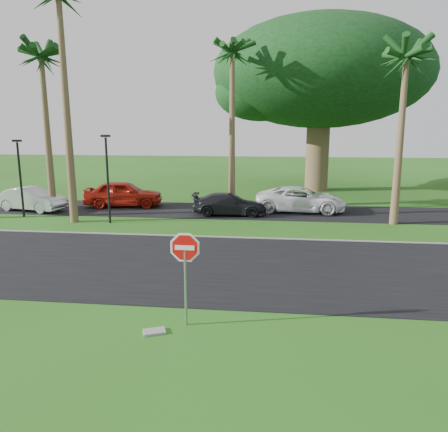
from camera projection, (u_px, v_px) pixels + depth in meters
name	position (u px, v px, depth m)	size (l,w,h in m)	color
ground	(190.00, 283.00, 14.40)	(120.00, 120.00, 0.00)	#265214
road	(200.00, 264.00, 16.34)	(120.00, 8.00, 0.02)	black
parking_strip	(229.00, 211.00, 26.55)	(120.00, 5.00, 0.02)	black
curb	(215.00, 237.00, 20.27)	(120.00, 0.12, 0.06)	gray
stop_sign_near	(185.00, 260.00, 11.06)	(1.05, 0.07, 2.62)	gray
palm_left_mid	(41.00, 61.00, 24.52)	(5.00, 5.00, 10.00)	brown
palm_left_near	(59.00, 0.00, 21.31)	(5.00, 5.00, 12.50)	brown
palm_center	(232.00, 56.00, 26.14)	(5.00, 5.00, 10.50)	brown
palm_right_near	(406.00, 61.00, 21.42)	(5.00, 5.00, 9.50)	brown
canopy_tree	(321.00, 74.00, 33.27)	(16.50, 16.50, 13.12)	brown
streetlight_left	(20.00, 173.00, 24.44)	(0.45, 0.25, 4.34)	black
streetlight_right	(107.00, 173.00, 22.81)	(0.45, 0.25, 4.64)	black
car_silver	(32.00, 199.00, 26.46)	(1.50, 4.30, 1.42)	#BABDC2
car_red	(123.00, 194.00, 27.78)	(1.96, 4.88, 1.66)	#9D180D
car_dark	(229.00, 204.00, 25.28)	(1.74, 4.27, 1.24)	black
car_minivan	(301.00, 200.00, 26.19)	(2.47, 5.36, 1.49)	white
utility_slab	(154.00, 331.00, 10.98)	(0.55, 0.35, 0.06)	gray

